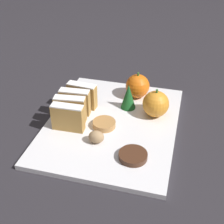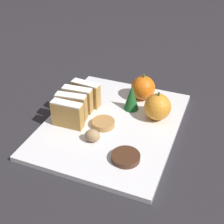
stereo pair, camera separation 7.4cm
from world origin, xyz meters
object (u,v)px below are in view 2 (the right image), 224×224
Objects in this scene: orange_far at (158,107)px; orange_near at (143,88)px; walnut at (92,136)px; chocolate_cookie at (126,157)px.

orange_near is at bearing 128.25° from orange_far.
walnut is 0.09m from chocolate_cookie.
orange_near is 0.10m from orange_far.
walnut reaches higher than chocolate_cookie.
orange_near reaches higher than chocolate_cookie.
orange_near is at bearing 99.03° from chocolate_cookie.
orange_near is 0.25m from chocolate_cookie.
chocolate_cookie is at bearing -97.21° from orange_far.
orange_far is 0.18m from walnut.
orange_near is 2.07× the size of walnut.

